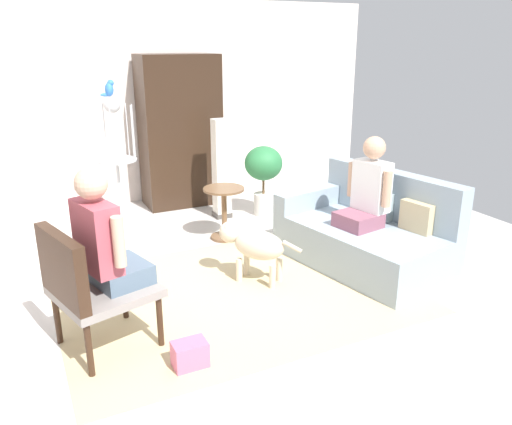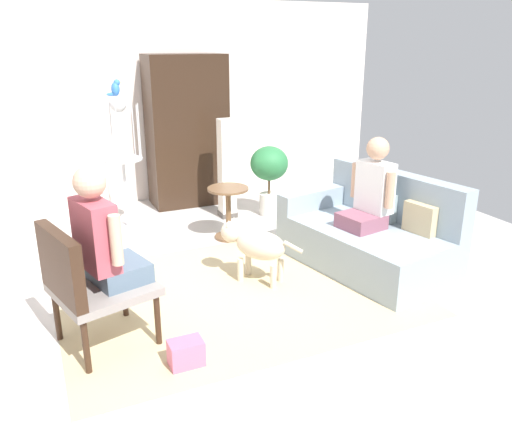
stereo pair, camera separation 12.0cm
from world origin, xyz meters
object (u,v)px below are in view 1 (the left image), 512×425
object	(u,v)px
person_on_couch	(368,190)
bird_cage_stand	(117,160)
person_on_armchair	(103,239)
dog	(254,244)
column_lamp	(221,170)
potted_plant	(264,169)
couch	(366,233)
parrot	(109,89)
round_end_table	(224,208)
handbag	(190,354)
armoire_cabinet	(180,132)
armchair	(86,282)

from	to	relation	value
person_on_couch	bird_cage_stand	xyz separation A→B (m)	(-1.94, 1.98, 0.07)
person_on_armchair	person_on_couch	bearing A→B (deg)	7.87
dog	column_lamp	bearing A→B (deg)	76.91
potted_plant	dog	bearing A→B (deg)	-119.30
couch	column_lamp	distance (m)	2.04
parrot	couch	bearing A→B (deg)	-44.32
dog	column_lamp	world-z (taller)	column_lamp
potted_plant	person_on_couch	bearing A→B (deg)	-83.00
person_on_couch	round_end_table	size ratio (longest dim) A/B	1.46
column_lamp	handbag	xyz separation A→B (m)	(-1.37, -2.77, -0.51)
couch	armoire_cabinet	xyz separation A→B (m)	(-1.01, 2.64, 0.67)
armchair	round_end_table	distance (m)	2.32
round_end_table	armoire_cabinet	bearing A→B (deg)	90.04
person_on_armchair	dog	distance (m)	1.52
person_on_armchair	round_end_table	xyz separation A→B (m)	(1.53, 1.56, -0.46)
person_on_armchair	armoire_cabinet	size ratio (longest dim) A/B	0.45
potted_plant	round_end_table	bearing A→B (deg)	-144.12
couch	person_on_armchair	distance (m)	2.62
dog	parrot	xyz separation A→B (m)	(-0.82, 1.85, 1.25)
potted_plant	couch	bearing A→B (deg)	-81.46
person_on_couch	armchair	bearing A→B (deg)	-171.66
bird_cage_stand	column_lamp	bearing A→B (deg)	-3.28
bird_cage_stand	dog	bearing A→B (deg)	-66.43
round_end_table	column_lamp	world-z (taller)	column_lamp
person_on_armchair	armchair	bearing A→B (deg)	-163.88
person_on_armchair	bird_cage_stand	xyz separation A→B (m)	(0.56, 2.32, 0.02)
dog	column_lamp	xyz separation A→B (m)	(0.41, 1.78, 0.25)
person_on_armchair	handbag	size ratio (longest dim) A/B	3.74
couch	potted_plant	distance (m)	1.77
person_on_couch	armoire_cabinet	world-z (taller)	armoire_cabinet
armchair	person_on_couch	bearing A→B (deg)	8.34
armchair	dog	xyz separation A→B (m)	(1.51, 0.52, -0.18)
parrot	handbag	world-z (taller)	parrot
armchair	person_on_armchair	bearing A→B (deg)	16.12
person_on_couch	dog	bearing A→B (deg)	173.31
person_on_couch	bird_cage_stand	size ratio (longest dim) A/B	0.56
dog	potted_plant	world-z (taller)	potted_plant
armchair	armoire_cabinet	distance (m)	3.52
dog	armoire_cabinet	world-z (taller)	armoire_cabinet
round_end_table	armoire_cabinet	distance (m)	1.59
person_on_armchair	column_lamp	bearing A→B (deg)	51.73
armchair	armoire_cabinet	world-z (taller)	armoire_cabinet
armchair	parrot	xyz separation A→B (m)	(0.69, 2.37, 1.07)
parrot	potted_plant	distance (m)	2.02
round_end_table	handbag	distance (m)	2.37
column_lamp	parrot	bearing A→B (deg)	176.75
person_on_armchair	handbag	bearing A→B (deg)	-51.25
dog	armoire_cabinet	size ratio (longest dim) A/B	0.34
dog	potted_plant	xyz separation A→B (m)	(0.91, 1.63, 0.23)
bird_cage_stand	potted_plant	xyz separation A→B (m)	(1.72, -0.22, -0.24)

